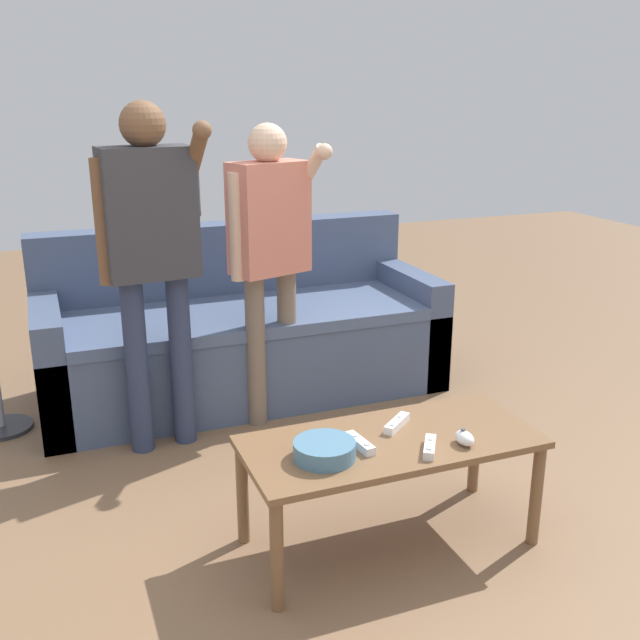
% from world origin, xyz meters
% --- Properties ---
extents(ground_plane, '(12.00, 12.00, 0.00)m').
position_xyz_m(ground_plane, '(0.00, 0.00, 0.00)').
color(ground_plane, brown).
extents(couch, '(2.11, 0.85, 0.88)m').
position_xyz_m(couch, '(0.09, 1.57, 0.31)').
color(couch, '#475675').
rests_on(couch, ground).
extents(coffee_table, '(1.05, 0.46, 0.42)m').
position_xyz_m(coffee_table, '(0.20, -0.04, 0.37)').
color(coffee_table, brown).
rests_on(coffee_table, ground).
extents(snack_bowl, '(0.21, 0.21, 0.06)m').
position_xyz_m(snack_bowl, '(-0.08, -0.09, 0.45)').
color(snack_bowl, teal).
rests_on(snack_bowl, coffee_table).
extents(game_remote_nunchuk, '(0.06, 0.09, 0.05)m').
position_xyz_m(game_remote_nunchuk, '(0.41, -0.17, 0.44)').
color(game_remote_nunchuk, white).
rests_on(game_remote_nunchuk, coffee_table).
extents(player_left, '(0.48, 0.33, 1.56)m').
position_xyz_m(player_left, '(-0.43, 1.04, 0.98)').
color(player_left, '#2D3856').
rests_on(player_left, ground).
extents(player_center, '(0.47, 0.31, 1.45)m').
position_xyz_m(player_center, '(0.13, 1.13, 0.91)').
color(player_center, '#756656').
rests_on(player_center, ground).
extents(game_remote_wand_near, '(0.11, 0.14, 0.03)m').
position_xyz_m(game_remote_wand_near, '(0.28, -0.17, 0.43)').
color(game_remote_wand_near, white).
rests_on(game_remote_wand_near, coffee_table).
extents(game_remote_wand_far, '(0.05, 0.16, 0.03)m').
position_xyz_m(game_remote_wand_far, '(0.07, -0.06, 0.43)').
color(game_remote_wand_far, white).
rests_on(game_remote_wand_far, coffee_table).
extents(game_remote_wand_spare, '(0.14, 0.13, 0.03)m').
position_xyz_m(game_remote_wand_spare, '(0.26, 0.03, 0.43)').
color(game_remote_wand_spare, white).
rests_on(game_remote_wand_spare, coffee_table).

